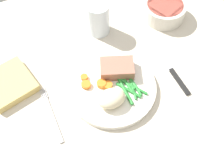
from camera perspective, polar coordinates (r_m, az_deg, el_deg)
The scene contains 11 objects.
dining_table at distance 70.30cm, azimuth -1.21°, elevation -0.97°, with size 120.00×90.00×2.00cm.
dinner_plate at distance 68.31cm, azimuth 0.00°, elevation -0.80°, with size 23.15×23.15×1.60cm, color white.
meat_portion at distance 68.92cm, azimuth 1.10°, elevation 3.49°, with size 8.81×5.94×3.05cm, color #A86B56.
mashed_potatoes at distance 63.69cm, azimuth -0.14°, elevation -3.15°, with size 7.11×5.41×3.67cm, color beige.
carrot_slices at distance 67.52cm, azimuth -3.54°, elevation 0.13°, with size 6.98×7.05×1.27cm.
green_beans at distance 67.35cm, azimuth 3.93°, elevation -0.45°, with size 6.34×9.63×0.82cm.
fork at distance 67.12cm, azimuth -13.19°, elevation -6.37°, with size 1.44×16.60×0.40cm.
knife at distance 74.43cm, azimuth 12.42°, elevation 3.62°, with size 1.70×20.50×0.64cm.
water_glass at distance 78.90cm, azimuth -3.01°, elevation 13.81°, with size 6.66×6.66×9.94cm.
salad_bowl at distance 85.84cm, azimuth 11.37°, elevation 15.68°, with size 13.15×13.15×4.97cm.
napkin at distance 73.79cm, azimuth -21.60°, elevation 0.10°, with size 11.71×12.35×2.21cm, color #DBBC6B.
Camera 1 is at (-13.79, -33.53, 61.24)cm, focal length 41.72 mm.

